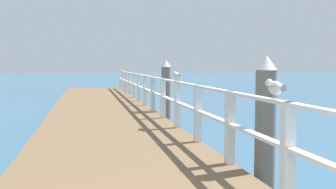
{
  "coord_description": "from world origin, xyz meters",
  "views": [
    {
      "loc": [
        -0.5,
        -1.14,
        1.89
      ],
      "look_at": [
        2.11,
        11.22,
        0.91
      ],
      "focal_mm": 41.65,
      "sensor_mm": 36.0,
      "label": 1
    }
  ],
  "objects_px": {
    "dock_piling_near": "(265,129)",
    "seagull_background": "(176,75)",
    "seagull_foreground": "(275,87)",
    "dock_piling_far": "(166,93)"
  },
  "relations": [
    {
      "from": "seagull_foreground",
      "to": "seagull_background",
      "type": "relative_size",
      "value": 1.0
    },
    {
      "from": "dock_piling_far",
      "to": "seagull_foreground",
      "type": "bearing_deg",
      "value": -92.82
    },
    {
      "from": "dock_piling_far",
      "to": "seagull_foreground",
      "type": "relative_size",
      "value": 4.23
    },
    {
      "from": "dock_piling_near",
      "to": "seagull_foreground",
      "type": "distance_m",
      "value": 1.24
    },
    {
      "from": "seagull_foreground",
      "to": "dock_piling_near",
      "type": "bearing_deg",
      "value": 73.55
    },
    {
      "from": "dock_piling_near",
      "to": "seagull_background",
      "type": "height_order",
      "value": "dock_piling_near"
    },
    {
      "from": "dock_piling_far",
      "to": "seagull_foreground",
      "type": "distance_m",
      "value": 7.73
    },
    {
      "from": "dock_piling_far",
      "to": "seagull_background",
      "type": "distance_m",
      "value": 3.1
    },
    {
      "from": "dock_piling_near",
      "to": "dock_piling_far",
      "type": "xyz_separation_m",
      "value": [
        0.0,
        6.7,
        0.0
      ]
    },
    {
      "from": "seagull_foreground",
      "to": "dock_piling_far",
      "type": "bearing_deg",
      "value": 91.62
    }
  ]
}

